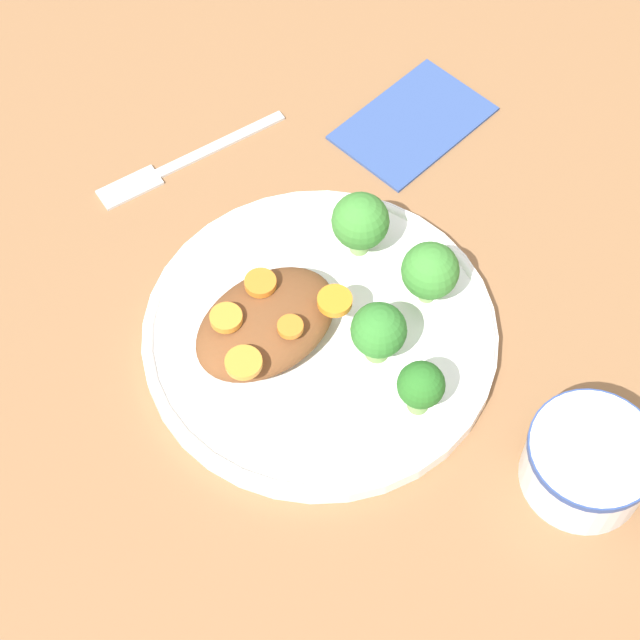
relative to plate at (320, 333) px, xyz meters
The scene contains 15 objects.
ground_plane 0.01m from the plate, ahead, with size 4.00×4.00×0.00m, color #8C603D.
plate is the anchor object (origin of this frame).
dip_bowl 0.23m from the plate, 74.02° to the right, with size 0.09×0.09×0.05m.
stew_mound 0.05m from the plate, 144.12° to the left, with size 0.12×0.09×0.04m, color brown.
broccoli_floret_0 0.10m from the plate, 21.97° to the right, with size 0.05×0.05×0.06m.
broccoli_floret_1 0.06m from the plate, 67.91° to the right, with size 0.04×0.04×0.06m.
broccoli_floret_2 0.10m from the plate, 25.52° to the left, with size 0.05×0.05×0.06m.
broccoli_floret_3 0.11m from the plate, 84.64° to the right, with size 0.04×0.04×0.05m.
carrot_slice_0 0.08m from the plate, 147.92° to the left, with size 0.03×0.03×0.01m, color orange.
carrot_slice_1 0.05m from the plate, 29.84° to the right, with size 0.03×0.03×0.01m, color orange.
carrot_slice_2 0.07m from the plate, 115.14° to the left, with size 0.02×0.02×0.01m, color orange.
carrot_slice_3 0.09m from the plate, behind, with size 0.03×0.03×0.01m, color orange.
carrot_slice_4 0.05m from the plate, behind, with size 0.02×0.02×0.01m, color orange.
fork 0.22m from the plate, 83.36° to the left, with size 0.19×0.05×0.01m.
napkin 0.25m from the plate, 27.30° to the left, with size 0.14×0.10×0.01m.
Camera 1 is at (-0.30, -0.33, 0.74)m, focal length 60.00 mm.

